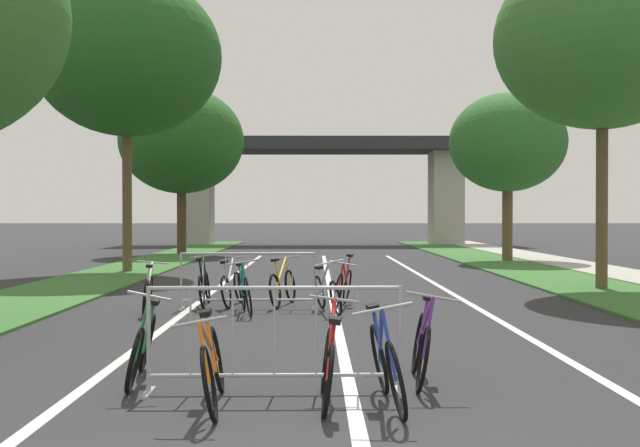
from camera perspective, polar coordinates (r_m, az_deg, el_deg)
grass_verge_left at (r=24.91m, az=-13.81°, el=-3.31°), size 2.59×49.04×0.05m
grass_verge_right at (r=25.08m, az=14.68°, el=-3.28°), size 2.59×49.04×0.05m
sidewalk_path_right at (r=25.76m, az=19.59°, el=-3.16°), size 1.97×49.04×0.08m
lane_stripe_center at (r=18.37m, az=0.74°, el=-4.77°), size 0.14×28.37×0.01m
lane_stripe_right_lane at (r=18.61m, az=9.00°, el=-4.70°), size 0.14×28.37×0.01m
lane_stripe_left_lane at (r=18.51m, az=-7.56°, el=-4.73°), size 0.14×28.37×0.01m
overpass_bridge at (r=44.71m, az=0.11°, el=4.23°), size 22.20×4.32×6.10m
tree_left_pine_far at (r=24.33m, az=-14.11°, el=11.93°), size 5.68×5.68×8.93m
tree_left_maple_mid at (r=33.96m, az=-10.21°, el=6.03°), size 5.38×5.38×7.22m
tree_right_oak_mid at (r=19.25m, az=20.17°, el=12.75°), size 4.92×4.92×7.89m
tree_right_pine_near at (r=29.39m, az=13.71°, el=5.82°), size 4.29×4.29×6.24m
crowd_barrier_nearest at (r=7.57m, az=-3.39°, el=-8.60°), size 2.51×0.47×1.05m
crowd_barrier_second at (r=14.20m, az=-5.36°, el=-4.26°), size 2.51×0.48×1.05m
bicycle_red_0 at (r=14.68m, az=1.74°, el=-4.66°), size 0.50×1.64×0.99m
bicycle_silver_1 at (r=13.76m, az=0.51°, el=-5.12°), size 0.57×1.71×0.97m
bicycle_blue_2 at (r=7.09m, az=4.92°, el=-10.36°), size 0.52×1.67×1.00m
bicycle_yellow_3 at (r=14.77m, az=-2.79°, el=-4.68°), size 0.55×1.71×0.94m
bicycle_purple_4 at (r=8.12m, az=7.50°, el=-8.99°), size 0.55×1.64×1.00m
bicycle_green_5 at (r=8.29m, az=-13.02°, el=-8.92°), size 0.57×1.70×1.00m
bicycle_orange_6 at (r=7.17m, az=-7.96°, el=-10.42°), size 0.47×1.75×0.89m
bicycle_black_7 at (r=14.90m, az=-8.56°, el=-4.66°), size 0.51×1.67×0.97m
bicycle_white_8 at (r=13.95m, az=-12.61°, el=-5.06°), size 0.54×1.59×0.91m
bicycle_teal_9 at (r=13.69m, az=-5.63°, el=-5.01°), size 0.53×1.70×0.98m
bicycle_red_10 at (r=7.17m, az=0.58°, el=-10.44°), size 0.49×1.61×0.97m
bicycle_silver_11 at (r=14.83m, az=-6.52°, el=-4.70°), size 0.50×1.64×0.94m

